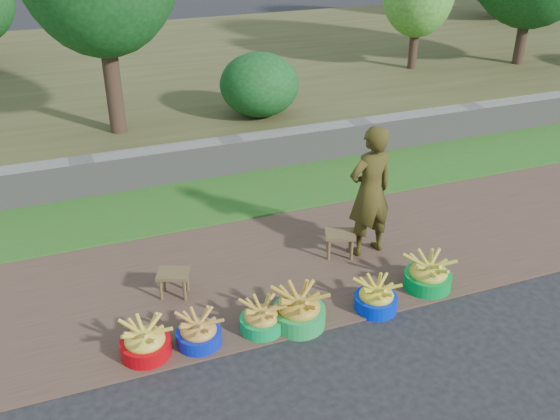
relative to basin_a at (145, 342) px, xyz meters
name	(u,v)px	position (x,y,z in m)	size (l,w,h in m)	color
ground_plane	(349,325)	(2.04, -0.28, -0.16)	(120.00, 120.00, 0.00)	black
dirt_shoulder	(302,263)	(2.04, 0.97, -0.15)	(80.00, 2.50, 0.02)	#4A352A
grass_verge	(249,193)	(2.04, 2.97, -0.14)	(80.00, 1.50, 0.04)	#295F1C
retaining_wall	(231,156)	(2.04, 3.82, 0.11)	(80.00, 0.35, 0.55)	slate
earth_bank	(166,76)	(2.04, 8.72, 0.09)	(80.00, 10.00, 0.50)	#454523
basin_a	(145,342)	(0.00, 0.00, 0.00)	(0.49, 0.49, 0.36)	#AC040A
basin_b	(199,332)	(0.52, -0.02, -0.01)	(0.45, 0.45, 0.33)	#081DB0
basin_c	(262,318)	(1.17, -0.04, -0.01)	(0.45, 0.45, 0.33)	#079547
basin_d	(299,310)	(1.55, -0.09, 0.02)	(0.55, 0.55, 0.41)	green
basin_e	(376,297)	(2.42, -0.14, -0.01)	(0.46, 0.46, 0.34)	#0024D1
basin_f	(428,275)	(3.15, 0.00, 0.01)	(0.53, 0.53, 0.39)	#008A30
stool_left	(173,277)	(0.47, 0.86, 0.09)	(0.41, 0.37, 0.30)	brown
stool_right	(340,237)	(2.52, 0.95, 0.11)	(0.43, 0.39, 0.31)	brown
vendor_woman	(370,192)	(2.87, 0.92, 0.67)	(0.59, 0.39, 1.63)	black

